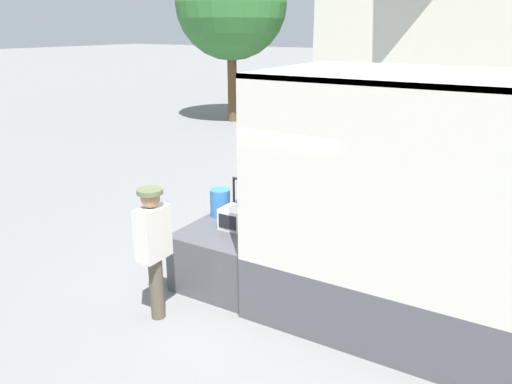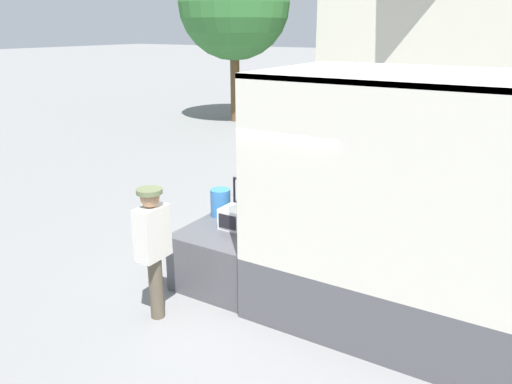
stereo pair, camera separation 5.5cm
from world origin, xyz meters
name	(u,v)px [view 1 (the left image)]	position (x,y,z in m)	size (l,w,h in m)	color
ground_plane	(282,280)	(0.00, 0.00, 0.00)	(160.00, 160.00, 0.00)	gray
tailgate_deck	(246,245)	(-0.63, 0.00, 0.42)	(1.25, 2.25, 0.84)	#4C4C51
microwave	(237,218)	(-0.56, -0.34, 0.99)	(0.45, 0.38, 0.30)	white
portable_generator	(262,196)	(-0.70, 0.60, 1.03)	(0.73, 0.52, 0.51)	black
orange_bucket	(220,203)	(-1.06, -0.04, 1.05)	(0.31, 0.31, 0.42)	#3370B2
worker_person	(153,241)	(-0.91, -1.71, 1.08)	(0.32, 0.44, 1.76)	brown
street_tree	(231,3)	(-7.96, 10.73, 4.44)	(4.21, 4.21, 6.56)	brown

